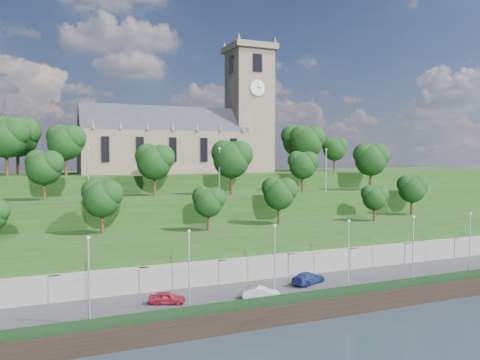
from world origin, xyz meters
name	(u,v)px	position (x,y,z in m)	size (l,w,h in m)	color
ground	(301,322)	(0.00, 0.00, 0.00)	(320.00, 320.00, 0.00)	#1B242C
promenade	(276,298)	(0.00, 6.00, 1.00)	(160.00, 12.00, 2.00)	#2D2D30
quay_wall	(301,313)	(0.00, -0.05, 1.10)	(160.00, 0.50, 2.20)	black
fence	(298,297)	(0.00, 0.60, 2.60)	(160.00, 0.10, 1.20)	black
retaining_wall	(256,274)	(0.00, 11.97, 2.50)	(160.00, 2.10, 5.00)	slate
embankment_lower	(239,255)	(0.00, 18.00, 4.00)	(160.00, 12.00, 8.00)	#193712
embankment_upper	(213,230)	(0.00, 29.00, 6.00)	(160.00, 10.00, 12.00)	#193712
hilltop	(180,208)	(0.00, 50.00, 7.50)	(160.00, 32.00, 15.00)	#193712
church	(189,135)	(0.79, 45.98, 22.52)	(38.60, 12.35, 27.60)	brown
trees_lower	(254,195)	(2.66, 18.52, 12.54)	(70.13, 8.34, 7.28)	#312113
trees_upper	(243,160)	(4.90, 28.06, 17.63)	(62.21, 8.79, 8.97)	#312113
trees_hilltop	(178,139)	(-1.58, 44.95, 21.67)	(71.82, 16.41, 10.49)	#312113
lamp_posts_promenade	(275,257)	(-2.00, 2.50, 6.94)	(60.36, 0.36, 8.64)	#B2B2B7
lamp_posts_upper	(219,168)	(0.00, 26.00, 16.42)	(40.36, 0.36, 7.64)	#B2B2B7
car_left	(167,298)	(-13.56, 5.87, 2.68)	(1.60, 3.98, 1.36)	maroon
car_middle	(261,293)	(-3.24, 3.38, 2.71)	(1.50, 4.30, 1.42)	#B0AFB4
car_right	(308,278)	(5.03, 6.90, 2.76)	(2.12, 5.22, 1.52)	navy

